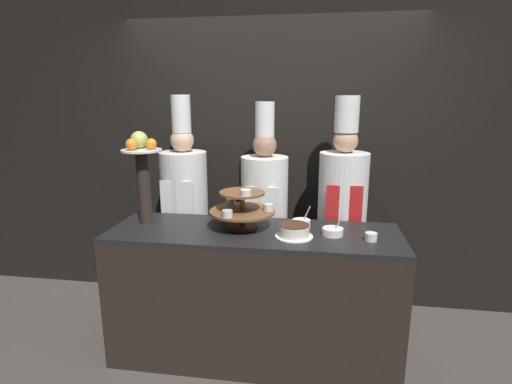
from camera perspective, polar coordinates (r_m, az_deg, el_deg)
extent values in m
plane|color=#47423D|center=(2.94, -1.37, -25.62)|extent=(14.00, 14.00, 0.00)
cube|color=black|center=(3.55, 2.03, 6.15)|extent=(10.00, 0.06, 2.80)
cube|color=black|center=(2.95, -0.30, -14.71)|extent=(1.99, 0.64, 0.92)
cube|color=black|center=(2.75, -0.31, -5.91)|extent=(1.99, 0.64, 0.03)
cylinder|color=brown|center=(2.81, -1.96, -4.97)|extent=(0.21, 0.21, 0.02)
cylinder|color=brown|center=(2.77, -1.98, -2.57)|extent=(0.04, 0.04, 0.26)
cylinder|color=brown|center=(2.77, -1.98, -2.79)|extent=(0.46, 0.46, 0.02)
cylinder|color=brown|center=(2.74, -2.00, -0.12)|extent=(0.31, 0.31, 0.02)
cylinder|color=silver|center=(2.62, -4.12, -3.10)|extent=(0.07, 0.07, 0.04)
cylinder|color=gold|center=(2.62, -4.11, -3.25)|extent=(0.06, 0.06, 0.03)
cylinder|color=silver|center=(2.76, 1.78, -2.20)|extent=(0.07, 0.07, 0.04)
cylinder|color=beige|center=(2.77, 1.78, -2.33)|extent=(0.06, 0.06, 0.03)
cylinder|color=silver|center=(2.92, -3.62, -1.35)|extent=(0.07, 0.07, 0.04)
cylinder|color=green|center=(2.92, -3.62, -1.47)|extent=(0.06, 0.06, 0.03)
cylinder|color=white|center=(2.63, -1.48, -0.07)|extent=(0.07, 0.07, 0.04)
cylinder|color=#2D231E|center=(2.98, -15.72, 0.63)|extent=(0.09, 0.09, 0.52)
cylinder|color=white|center=(2.93, -16.05, 5.73)|extent=(0.28, 0.28, 0.01)
sphere|color=orange|center=(2.91, -14.74, 6.67)|extent=(0.08, 0.08, 0.08)
sphere|color=#ADC160|center=(2.99, -16.36, 7.18)|extent=(0.12, 0.12, 0.12)
sphere|color=orange|center=(2.90, -17.37, 6.50)|extent=(0.08, 0.08, 0.08)
cylinder|color=white|center=(2.64, 5.45, -6.32)|extent=(0.25, 0.25, 0.01)
cylinder|color=white|center=(2.63, 5.47, -5.50)|extent=(0.20, 0.20, 0.07)
cylinder|color=#472819|center=(2.62, 5.49, -4.69)|extent=(0.20, 0.20, 0.01)
cylinder|color=white|center=(2.66, 16.11, -6.16)|extent=(0.08, 0.08, 0.05)
cylinder|color=white|center=(2.70, 10.90, -5.58)|extent=(0.14, 0.14, 0.05)
cylinder|color=#BCBCC1|center=(2.68, 11.78, -4.20)|extent=(0.05, 0.01, 0.11)
cylinder|color=white|center=(2.86, 6.50, -4.40)|extent=(0.13, 0.13, 0.05)
cylinder|color=#BCBCC1|center=(2.84, 7.25, -3.11)|extent=(0.05, 0.01, 0.11)
cube|color=black|center=(3.60, -9.77, -9.95)|extent=(0.29, 0.16, 0.87)
cylinder|color=silver|center=(3.38, -10.24, 1.10)|extent=(0.39, 0.39, 0.54)
cube|color=white|center=(3.24, -11.20, -1.47)|extent=(0.27, 0.01, 0.35)
sphere|color=#DBB28E|center=(3.32, -10.51, 7.27)|extent=(0.19, 0.19, 0.19)
cylinder|color=white|center=(3.31, -10.67, 10.92)|extent=(0.15, 0.15, 0.30)
cube|color=#28282D|center=(3.46, 1.21, -10.97)|extent=(0.28, 0.16, 0.84)
cylinder|color=white|center=(3.23, 1.28, 0.27)|extent=(0.38, 0.38, 0.54)
cube|color=white|center=(3.09, 0.83, -2.44)|extent=(0.27, 0.01, 0.35)
sphere|color=#A37556|center=(3.17, 1.31, 6.74)|extent=(0.19, 0.19, 0.19)
cylinder|color=white|center=(3.15, 1.33, 10.32)|extent=(0.15, 0.15, 0.27)
cube|color=#38332D|center=(3.44, 11.73, -11.31)|extent=(0.29, 0.16, 0.85)
cylinder|color=white|center=(3.21, 12.34, 0.38)|extent=(0.38, 0.38, 0.58)
cube|color=red|center=(3.06, 12.43, -2.48)|extent=(0.27, 0.01, 0.37)
sphere|color=tan|center=(3.15, 12.69, 7.20)|extent=(0.19, 0.19, 0.19)
cylinder|color=white|center=(3.13, 12.88, 10.81)|extent=(0.18, 0.18, 0.27)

